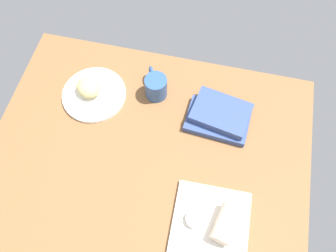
% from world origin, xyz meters
% --- Properties ---
extents(dining_table, '(1.10, 0.90, 0.04)m').
position_xyz_m(dining_table, '(0.00, 0.00, 0.02)').
color(dining_table, brown).
rests_on(dining_table, ground).
extents(round_plate, '(0.24, 0.24, 0.01)m').
position_xyz_m(round_plate, '(-0.25, 0.21, 0.05)').
color(round_plate, white).
rests_on(round_plate, dining_table).
extents(scone_pastry, '(0.12, 0.12, 0.06)m').
position_xyz_m(scone_pastry, '(-0.27, 0.21, 0.08)').
color(scone_pastry, tan).
rests_on(scone_pastry, round_plate).
extents(square_plate, '(0.24, 0.24, 0.02)m').
position_xyz_m(square_plate, '(0.25, -0.16, 0.05)').
color(square_plate, silver).
rests_on(square_plate, dining_table).
extents(sauce_cup, '(0.05, 0.05, 0.02)m').
position_xyz_m(sauce_cup, '(0.20, -0.16, 0.07)').
color(sauce_cup, silver).
rests_on(sauce_cup, square_plate).
extents(breakfast_wrap, '(0.09, 0.12, 0.06)m').
position_xyz_m(breakfast_wrap, '(0.29, -0.16, 0.09)').
color(breakfast_wrap, beige).
rests_on(breakfast_wrap, square_plate).
extents(book_stack, '(0.23, 0.18, 0.06)m').
position_xyz_m(book_stack, '(0.22, 0.21, 0.07)').
color(book_stack, '#33477F').
rests_on(book_stack, dining_table).
extents(coffee_mug, '(0.09, 0.12, 0.09)m').
position_xyz_m(coffee_mug, '(-0.03, 0.27, 0.09)').
color(coffee_mug, '#2D518C').
rests_on(coffee_mug, dining_table).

